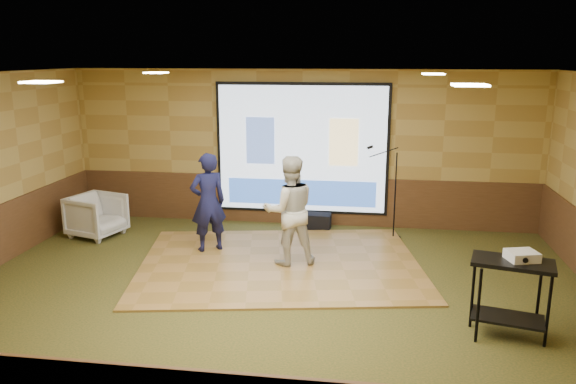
# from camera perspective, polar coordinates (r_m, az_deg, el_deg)

# --- Properties ---
(ground) EXTENTS (9.00, 9.00, 0.00)m
(ground) POSITION_cam_1_polar(r_m,az_deg,el_deg) (7.92, -1.69, -10.48)
(ground) COLOR #243216
(ground) RESTS_ON ground
(room_shell) EXTENTS (9.04, 7.04, 3.02)m
(room_shell) POSITION_cam_1_polar(r_m,az_deg,el_deg) (7.32, -1.80, 4.66)
(room_shell) COLOR #B19449
(room_shell) RESTS_ON ground
(wainscot_back) EXTENTS (9.00, 0.04, 0.95)m
(wainscot_back) POSITION_cam_1_polar(r_m,az_deg,el_deg) (11.02, 1.40, -0.84)
(wainscot_back) COLOR #4B2F19
(wainscot_back) RESTS_ON ground
(projector_screen) EXTENTS (3.32, 0.06, 2.52)m
(projector_screen) POSITION_cam_1_polar(r_m,az_deg,el_deg) (10.77, 1.40, 4.25)
(projector_screen) COLOR black
(projector_screen) RESTS_ON room_shell
(downlight_nw) EXTENTS (0.32, 0.32, 0.02)m
(downlight_nw) POSITION_cam_1_polar(r_m,az_deg,el_deg) (9.57, -13.26, 11.71)
(downlight_nw) COLOR beige
(downlight_nw) RESTS_ON room_shell
(downlight_ne) EXTENTS (0.32, 0.32, 0.02)m
(downlight_ne) POSITION_cam_1_polar(r_m,az_deg,el_deg) (8.97, 14.54, 11.53)
(downlight_ne) COLOR beige
(downlight_ne) RESTS_ON room_shell
(downlight_sw) EXTENTS (0.32, 0.32, 0.02)m
(downlight_sw) POSITION_cam_1_polar(r_m,az_deg,el_deg) (6.60, -23.79, 10.19)
(downlight_sw) COLOR beige
(downlight_sw) RESTS_ON room_shell
(downlight_se) EXTENTS (0.32, 0.32, 0.02)m
(downlight_se) POSITION_cam_1_polar(r_m,az_deg,el_deg) (5.70, 18.01, 10.29)
(downlight_se) COLOR beige
(downlight_se) RESTS_ON room_shell
(dance_floor) EXTENTS (4.91, 4.07, 0.03)m
(dance_floor) POSITION_cam_1_polar(r_m,az_deg,el_deg) (9.03, -0.82, -7.23)
(dance_floor) COLOR olive
(dance_floor) RESTS_ON ground
(player_left) EXTENTS (0.73, 0.66, 1.67)m
(player_left) POSITION_cam_1_polar(r_m,az_deg,el_deg) (9.44, -8.11, -1.03)
(player_left) COLOR #141640
(player_left) RESTS_ON dance_floor
(player_right) EXTENTS (1.01, 0.90, 1.73)m
(player_right) POSITION_cam_1_polar(r_m,az_deg,el_deg) (8.74, 0.15, -1.89)
(player_right) COLOR beige
(player_right) RESTS_ON dance_floor
(av_table) EXTENTS (0.91, 0.48, 0.95)m
(av_table) POSITION_cam_1_polar(r_m,az_deg,el_deg) (7.08, 21.70, -8.69)
(av_table) COLOR black
(av_table) RESTS_ON ground
(projector) EXTENTS (0.39, 0.35, 0.11)m
(projector) POSITION_cam_1_polar(r_m,az_deg,el_deg) (7.02, 22.67, -5.99)
(projector) COLOR white
(projector) RESTS_ON av_table
(mic_stand) EXTENTS (0.67, 0.27, 1.70)m
(mic_stand) POSITION_cam_1_polar(r_m,az_deg,el_deg) (10.33, 10.43, -1.97)
(mic_stand) COLOR black
(mic_stand) RESTS_ON ground
(banquet_chair) EXTENTS (1.06, 1.05, 0.78)m
(banquet_chair) POSITION_cam_1_polar(r_m,az_deg,el_deg) (10.86, -18.86, -2.29)
(banquet_chair) COLOR gray
(banquet_chair) RESTS_ON ground
(duffel_bag) EXTENTS (0.49, 0.35, 0.29)m
(duffel_bag) POSITION_cam_1_polar(r_m,az_deg,el_deg) (10.78, 3.08, -3.00)
(duffel_bag) COLOR black
(duffel_bag) RESTS_ON ground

